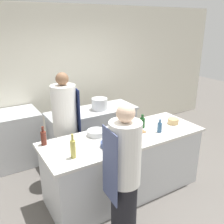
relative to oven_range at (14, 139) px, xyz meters
name	(u,v)px	position (x,y,z in m)	size (l,w,h in m)	color
ground_plane	(124,190)	(1.23, -1.72, -0.48)	(16.00, 16.00, 0.00)	#605B56
wall_back	(67,77)	(1.23, 0.41, 0.92)	(8.00, 0.06, 2.80)	silver
prep_counter	(124,164)	(1.23, -1.72, -0.02)	(2.38, 0.87, 0.94)	silver
pass_counter	(93,133)	(1.34, -0.49, -0.02)	(1.68, 0.64, 0.94)	silver
oven_range	(14,139)	(0.00, 0.00, 0.00)	(0.90, 0.72, 0.97)	silver
chef_at_prep_near	(124,177)	(0.73, -2.46, 0.37)	(0.37, 0.36, 1.70)	black
chef_at_stove	(66,129)	(0.63, -0.96, 0.41)	(0.40, 0.39, 1.78)	black
bottle_olive_oil	(129,136)	(1.18, -1.90, 0.54)	(0.08, 0.08, 0.22)	black
bottle_vinegar	(142,122)	(1.62, -1.61, 0.53)	(0.08, 0.08, 0.21)	#19471E
bottle_wine	(135,140)	(1.18, -2.03, 0.53)	(0.09, 0.09, 0.19)	silver
bottle_cooking_oil	(160,127)	(1.74, -1.88, 0.53)	(0.07, 0.07, 0.20)	#2D5175
bottle_sauce	(73,148)	(0.36, -1.91, 0.57)	(0.07, 0.07, 0.31)	#B2A84C
bottle_water	(44,138)	(0.16, -1.39, 0.55)	(0.07, 0.07, 0.26)	#5B2319
bowl_mixing_large	(96,133)	(0.89, -1.50, 0.49)	(0.26, 0.26, 0.08)	#B7BABC
bowl_prep_small	(109,144)	(0.87, -1.89, 0.48)	(0.22, 0.22, 0.07)	navy
bowl_ceramic_blue	(173,121)	(2.14, -1.75, 0.49)	(0.17, 0.17, 0.09)	tan
cutting_board	(131,133)	(1.37, -1.69, 0.46)	(0.40, 0.21, 0.01)	olive
stockpot	(100,104)	(1.47, -0.53, 0.56)	(0.29, 0.29, 0.21)	silver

